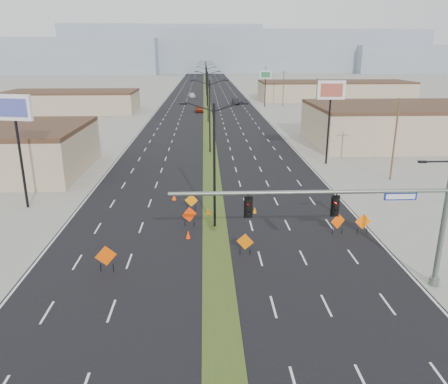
{
  "coord_description": "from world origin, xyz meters",
  "views": [
    {
      "loc": [
        -0.71,
        -21.16,
        13.64
      ],
      "look_at": [
        0.72,
        11.27,
        3.2
      ],
      "focal_mm": 35.0,
      "sensor_mm": 36.0,
      "label": 1
    }
  ],
  "objects_px": {
    "streetlight_1": "(210,114)",
    "car_left": "(199,109)",
    "construction_sign_2": "(191,201)",
    "streetlight_6": "(206,71)",
    "car_mid": "(236,101)",
    "construction_sign_5": "(363,222)",
    "cone_3": "(174,197)",
    "cone_0": "(188,235)",
    "construction_sign_3": "(245,242)",
    "construction_sign_4": "(338,222)",
    "signal_mast": "(367,213)",
    "pole_sign_east_far": "(265,78)",
    "streetlight_2": "(208,95)",
    "streetlight_0": "(214,162)",
    "pole_sign_east_near": "(331,96)",
    "pole_sign_west": "(15,116)",
    "cone_2": "(255,210)",
    "cone_1": "(208,211)",
    "construction_sign_0": "(106,257)",
    "construction_sign_1": "(189,215)",
    "car_far": "(192,95)",
    "streetlight_5": "(206,74)",
    "streetlight_3": "(207,85)",
    "streetlight_4": "(206,79)"
  },
  "relations": [
    {
      "from": "car_left",
      "to": "cone_3",
      "type": "bearing_deg",
      "value": -96.69
    },
    {
      "from": "construction_sign_2",
      "to": "construction_sign_4",
      "type": "xyz_separation_m",
      "value": [
        11.56,
        -5.79,
        0.1
      ]
    },
    {
      "from": "streetlight_1",
      "to": "car_left",
      "type": "relative_size",
      "value": 2.33
    },
    {
      "from": "streetlight_6",
      "to": "cone_2",
      "type": "relative_size",
      "value": 17.31
    },
    {
      "from": "construction_sign_2",
      "to": "streetlight_6",
      "type": "bearing_deg",
      "value": 95.01
    },
    {
      "from": "streetlight_2",
      "to": "construction_sign_2",
      "type": "relative_size",
      "value": 6.37
    },
    {
      "from": "streetlight_4",
      "to": "construction_sign_5",
      "type": "xyz_separation_m",
      "value": [
        11.5,
        -114.09,
        -4.4
      ]
    },
    {
      "from": "car_mid",
      "to": "cone_2",
      "type": "distance_m",
      "value": 84.51
    },
    {
      "from": "streetlight_1",
      "to": "pole_sign_east_near",
      "type": "xyz_separation_m",
      "value": [
        14.75,
        -7.47,
        3.08
      ]
    },
    {
      "from": "streetlight_0",
      "to": "cone_2",
      "type": "height_order",
      "value": "streetlight_0"
    },
    {
      "from": "pole_sign_east_far",
      "to": "streetlight_2",
      "type": "bearing_deg",
      "value": -103.36
    },
    {
      "from": "pole_sign_west",
      "to": "cone_2",
      "type": "bearing_deg",
      "value": 6.07
    },
    {
      "from": "streetlight_1",
      "to": "construction_sign_1",
      "type": "height_order",
      "value": "streetlight_1"
    },
    {
      "from": "streetlight_0",
      "to": "construction_sign_4",
      "type": "relative_size",
      "value": 5.79
    },
    {
      "from": "cone_3",
      "to": "pole_sign_east_far",
      "type": "xyz_separation_m",
      "value": [
        18.78,
        74.65,
        7.06
      ]
    },
    {
      "from": "streetlight_6",
      "to": "construction_sign_5",
      "type": "height_order",
      "value": "streetlight_6"
    },
    {
      "from": "signal_mast",
      "to": "construction_sign_0",
      "type": "bearing_deg",
      "value": 170.68
    },
    {
      "from": "construction_sign_5",
      "to": "cone_0",
      "type": "relative_size",
      "value": 2.71
    },
    {
      "from": "cone_2",
      "to": "construction_sign_4",
      "type": "bearing_deg",
      "value": -39.63
    },
    {
      "from": "car_left",
      "to": "cone_2",
      "type": "distance_m",
      "value": 69.0
    },
    {
      "from": "construction_sign_2",
      "to": "cone_1",
      "type": "height_order",
      "value": "construction_sign_2"
    },
    {
      "from": "car_mid",
      "to": "streetlight_5",
      "type": "bearing_deg",
      "value": 95.01
    },
    {
      "from": "car_left",
      "to": "cone_3",
      "type": "relative_size",
      "value": 6.28
    },
    {
      "from": "streetlight_1",
      "to": "streetlight_6",
      "type": "relative_size",
      "value": 1.0
    },
    {
      "from": "car_mid",
      "to": "car_far",
      "type": "height_order",
      "value": "car_mid"
    },
    {
      "from": "car_left",
      "to": "cone_0",
      "type": "relative_size",
      "value": 6.8
    },
    {
      "from": "construction_sign_4",
      "to": "cone_2",
      "type": "height_order",
      "value": "construction_sign_4"
    },
    {
      "from": "signal_mast",
      "to": "construction_sign_2",
      "type": "height_order",
      "value": "signal_mast"
    },
    {
      "from": "streetlight_1",
      "to": "construction_sign_5",
      "type": "height_order",
      "value": "streetlight_1"
    },
    {
      "from": "cone_0",
      "to": "cone_1",
      "type": "relative_size",
      "value": 0.95
    },
    {
      "from": "construction_sign_5",
      "to": "cone_3",
      "type": "distance_m",
      "value": 17.71
    },
    {
      "from": "pole_sign_west",
      "to": "pole_sign_east_near",
      "type": "distance_m",
      "value": 35.25
    },
    {
      "from": "construction_sign_2",
      "to": "pole_sign_east_near",
      "type": "xyz_separation_m",
      "value": [
        16.75,
        16.69,
        7.58
      ]
    },
    {
      "from": "signal_mast",
      "to": "streetlight_6",
      "type": "bearing_deg",
      "value": 92.75
    },
    {
      "from": "construction_sign_2",
      "to": "pole_sign_east_near",
      "type": "distance_m",
      "value": 24.83
    },
    {
      "from": "streetlight_5",
      "to": "construction_sign_2",
      "type": "bearing_deg",
      "value": -90.84
    },
    {
      "from": "streetlight_0",
      "to": "car_left",
      "type": "distance_m",
      "value": 71.93
    },
    {
      "from": "streetlight_5",
      "to": "pole_sign_east_far",
      "type": "distance_m",
      "value": 60.4
    },
    {
      "from": "streetlight_0",
      "to": "streetlight_6",
      "type": "height_order",
      "value": "same"
    },
    {
      "from": "construction_sign_1",
      "to": "streetlight_0",
      "type": "bearing_deg",
      "value": -27.21
    },
    {
      "from": "pole_sign_east_far",
      "to": "car_mid",
      "type": "bearing_deg",
      "value": 157.87
    },
    {
      "from": "streetlight_2",
      "to": "car_left",
      "type": "xyz_separation_m",
      "value": [
        -2.0,
        15.75,
        -4.68
      ]
    },
    {
      "from": "streetlight_6",
      "to": "car_mid",
      "type": "bearing_deg",
      "value": -84.44
    },
    {
      "from": "streetlight_2",
      "to": "pole_sign_west",
      "type": "height_order",
      "value": "pole_sign_west"
    },
    {
      "from": "streetlight_3",
      "to": "pole_sign_east_far",
      "type": "xyz_separation_m",
      "value": [
        15.02,
        -2.47,
        1.98
      ]
    },
    {
      "from": "construction_sign_3",
      "to": "construction_sign_4",
      "type": "xyz_separation_m",
      "value": [
        7.56,
        3.37,
        0.08
      ]
    },
    {
      "from": "streetlight_0",
      "to": "pole_sign_east_far",
      "type": "height_order",
      "value": "streetlight_0"
    },
    {
      "from": "streetlight_1",
      "to": "streetlight_6",
      "type": "height_order",
      "value": "same"
    },
    {
      "from": "construction_sign_0",
      "to": "pole_sign_east_far",
      "type": "distance_m",
      "value": 91.89
    },
    {
      "from": "streetlight_2",
      "to": "streetlight_5",
      "type": "relative_size",
      "value": 1.0
    }
  ]
}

